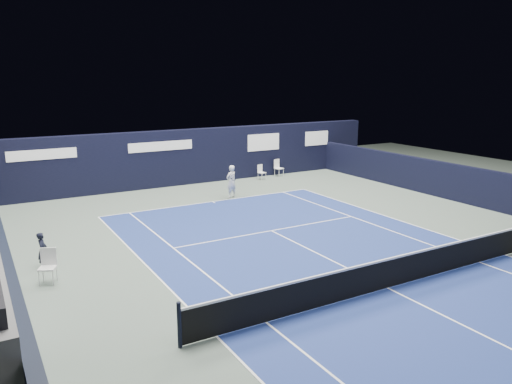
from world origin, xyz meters
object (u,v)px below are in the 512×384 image
at_px(line_judge_chair, 48,263).
at_px(tennis_player, 231,182).
at_px(folding_chair_back_a, 261,171).
at_px(tennis_net, 389,272).
at_px(folding_chair_back_b, 278,166).

bearing_deg(line_judge_chair, tennis_player, 59.86).
distance_m(folding_chair_back_a, tennis_net, 16.20).
xyz_separation_m(folding_chair_back_b, tennis_player, (-5.11, -3.64, 0.25)).
distance_m(folding_chair_back_a, tennis_player, 4.92).
bearing_deg(folding_chair_back_a, tennis_net, -120.64).
xyz_separation_m(folding_chair_back_b, tennis_net, (-6.32, -15.82, -0.08)).
bearing_deg(tennis_player, tennis_net, -95.66).
height_order(line_judge_chair, tennis_player, tennis_player).
relative_size(folding_chair_back_b, line_judge_chair, 0.98).
height_order(folding_chair_back_a, tennis_player, tennis_player).
distance_m(line_judge_chair, tennis_net, 9.98).
bearing_deg(tennis_player, folding_chair_back_a, 41.55).
xyz_separation_m(folding_chair_back_a, tennis_player, (-3.68, -3.26, 0.33)).
height_order(folding_chair_back_a, line_judge_chair, line_judge_chair).
relative_size(tennis_net, tennis_player, 7.78).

